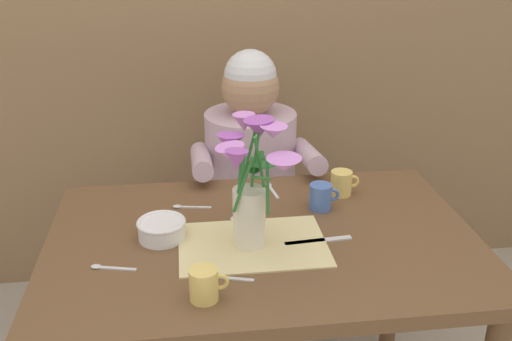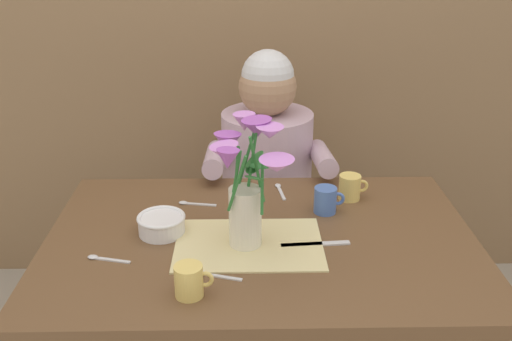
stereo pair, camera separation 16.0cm
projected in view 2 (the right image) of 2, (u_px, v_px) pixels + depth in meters
name	position (u px, v px, depth m)	size (l,w,h in m)	color
wood_panel_backdrop	(254.00, 0.00, 2.39)	(4.00, 0.10, 2.50)	brown
dining_table	(261.00, 266.00, 1.67)	(1.20, 0.80, 0.74)	brown
seated_person	(267.00, 197.00, 2.27)	(0.45, 0.47, 1.14)	#4C4C56
striped_placemat	(249.00, 244.00, 1.59)	(0.40, 0.28, 0.01)	beige
flower_vase	(247.00, 177.00, 1.51)	(0.23, 0.27, 0.35)	silver
ceramic_bowl	(162.00, 224.00, 1.64)	(0.14, 0.14, 0.06)	white
dinner_knife	(315.00, 244.00, 1.59)	(0.19, 0.02, 0.01)	silver
coffee_cup	(190.00, 281.00, 1.36)	(0.09, 0.07, 0.08)	#E5C666
ceramic_mug	(350.00, 187.00, 1.84)	(0.09, 0.07, 0.08)	#E5C666
tea_cup	(326.00, 200.00, 1.75)	(0.09, 0.07, 0.08)	#476BB7
spoon_0	(242.00, 214.00, 1.75)	(0.09, 0.10, 0.01)	silver
spoon_1	(102.00, 258.00, 1.52)	(0.12, 0.04, 0.01)	silver
spoon_2	(191.00, 203.00, 1.81)	(0.12, 0.03, 0.01)	silver
spoon_3	(280.00, 189.00, 1.91)	(0.03, 0.12, 0.01)	silver
spoon_4	(212.00, 275.00, 1.45)	(0.12, 0.05, 0.01)	silver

